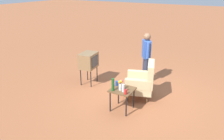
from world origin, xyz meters
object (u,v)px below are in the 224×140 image
Objects in this scene: armchair at (142,81)px; side_table at (122,92)px; tv_on_stand at (89,61)px; person_standing at (146,55)px; bottle_short_clear at (123,88)px; bottle_wine_green at (113,85)px; soda_can_red at (126,92)px; soda_can_blue at (116,83)px; flower_vase at (121,85)px.

side_table is (0.85, -0.19, 0.00)m from armchair.
tv_on_stand is (-0.91, -1.65, 0.28)m from side_table.
person_standing reaches higher than bottle_short_clear.
bottle_wine_green is at bearing -44.66° from side_table.
side_table is 0.57× the size of tv_on_stand.
bottle_short_clear is at bearing -127.39° from soda_can_red.
soda_can_blue is 0.32m from bottle_wine_green.
person_standing is at bearing 121.66° from tv_on_stand.
tv_on_stand reaches higher than side_table.
armchair is at bearing 160.62° from bottle_wine_green.
person_standing is (-0.95, 1.55, 0.16)m from tv_on_stand.
person_standing is 1.77m from soda_can_blue.
tv_on_stand reaches higher than flower_vase.
soda_can_red is at bearing 57.25° from flower_vase.
bottle_short_clear is at bearing 62.47° from flower_vase.
armchair is at bearing 167.17° from flower_vase.
soda_can_blue is 0.53m from soda_can_red.
soda_can_blue is at bearing -29.88° from armchair.
bottle_wine_green is 2.62× the size of soda_can_red.
side_table is 0.36× the size of person_standing.
person_standing reaches higher than tv_on_stand.
soda_can_red is 0.46× the size of flower_vase.
tv_on_stand is 5.15× the size of bottle_short_clear.
armchair is at bearing 150.12° from soda_can_blue.
person_standing is 2.10m from soda_can_red.
flower_vase is (-0.05, -0.10, 0.05)m from bottle_short_clear.
flower_vase reaches higher than soda_can_red.
person_standing is 8.20× the size of bottle_short_clear.
armchair reaches higher than soda_can_red.
bottle_wine_green is at bearing 11.56° from soda_can_blue.
bottle_short_clear is 0.62× the size of bottle_wine_green.
bottle_wine_green reaches higher than soda_can_blue.
bottle_wine_green reaches higher than bottle_short_clear.
person_standing is at bearing -163.51° from armchair.
bottle_wine_green is (2.03, -0.06, -0.19)m from person_standing.
tv_on_stand is 8.44× the size of soda_can_blue.
side_table is 0.23m from bottle_short_clear.
armchair reaches higher than soda_can_blue.
soda_can_blue is (1.74, -0.12, -0.29)m from person_standing.
soda_can_blue is (-0.24, -0.32, -0.04)m from bottle_short_clear.
armchair is 1.12m from bottle_wine_green.
tv_on_stand is 2.15m from soda_can_red.
person_standing reaches higher than soda_can_red.
bottle_wine_green is at bearing -54.04° from flower_vase.
soda_can_red is at bearing 8.20° from person_standing.
tv_on_stand reaches higher than soda_can_blue.
bottle_wine_green is (0.06, -0.26, 0.06)m from bottle_short_clear.
flower_vase is (1.92, 0.09, -0.21)m from person_standing.
bottle_wine_green is (1.03, -0.36, 0.25)m from armchair.
armchair is at bearing 167.54° from side_table.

